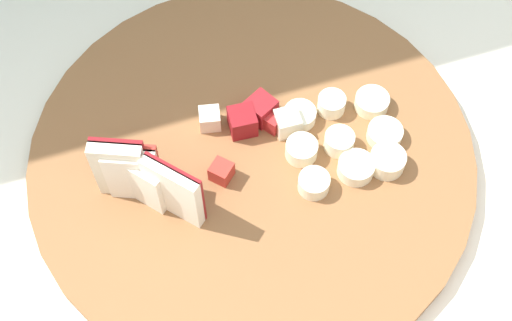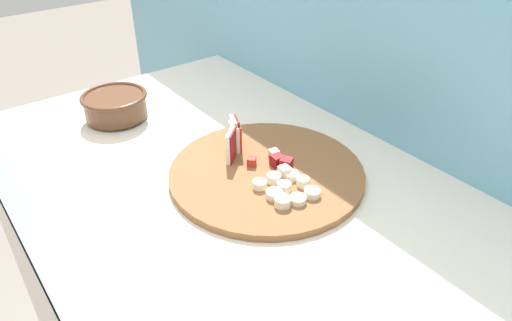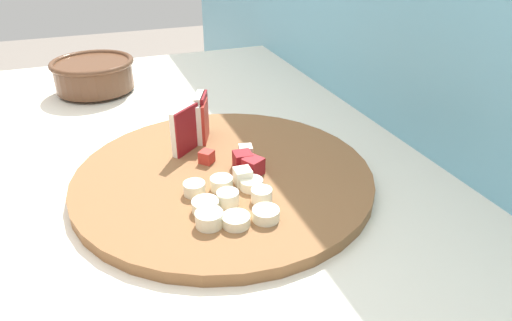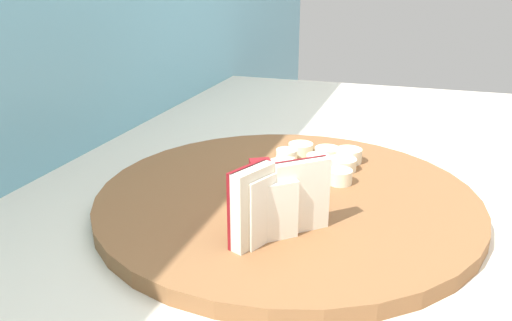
{
  "view_description": "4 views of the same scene",
  "coord_description": "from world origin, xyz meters",
  "px_view_note": "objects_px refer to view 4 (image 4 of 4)",
  "views": [
    {
      "loc": [
        -0.09,
        -0.21,
        1.45
      ],
      "look_at": [
        -0.01,
        0.04,
        0.98
      ],
      "focal_mm": 50.49,
      "sensor_mm": 36.0,
      "label": 1
    },
    {
      "loc": [
        0.57,
        -0.39,
        1.44
      ],
      "look_at": [
        -0.02,
        0.06,
        0.95
      ],
      "focal_mm": 33.03,
      "sensor_mm": 36.0,
      "label": 2
    },
    {
      "loc": [
        0.47,
        -0.06,
        1.22
      ],
      "look_at": [
        0.01,
        0.11,
        0.96
      ],
      "focal_mm": 32.06,
      "sensor_mm": 36.0,
      "label": 3
    },
    {
      "loc": [
        -0.44,
        -0.04,
        1.14
      ],
      "look_at": [
        -0.01,
        0.1,
        0.97
      ],
      "focal_mm": 35.44,
      "sensor_mm": 36.0,
      "label": 4
    }
  ],
  "objects_px": {
    "apple_dice_pile": "(267,177)",
    "banana_slice_rows": "(319,161)",
    "apple_wedge_fan": "(270,205)",
    "cutting_board": "(286,200)"
  },
  "relations": [
    {
      "from": "apple_wedge_fan",
      "to": "apple_dice_pile",
      "type": "xyz_separation_m",
      "value": [
        0.1,
        0.03,
        -0.02
      ]
    },
    {
      "from": "cutting_board",
      "to": "apple_wedge_fan",
      "type": "height_order",
      "value": "apple_wedge_fan"
    },
    {
      "from": "cutting_board",
      "to": "apple_dice_pile",
      "type": "bearing_deg",
      "value": 65.5
    },
    {
      "from": "cutting_board",
      "to": "apple_dice_pile",
      "type": "height_order",
      "value": "apple_dice_pile"
    },
    {
      "from": "apple_wedge_fan",
      "to": "apple_dice_pile",
      "type": "relative_size",
      "value": 0.86
    },
    {
      "from": "banana_slice_rows",
      "to": "cutting_board",
      "type": "bearing_deg",
      "value": 168.28
    },
    {
      "from": "cutting_board",
      "to": "apple_wedge_fan",
      "type": "xyz_separation_m",
      "value": [
        -0.09,
        -0.01,
        0.04
      ]
    },
    {
      "from": "banana_slice_rows",
      "to": "apple_dice_pile",
      "type": "bearing_deg",
      "value": 150.91
    },
    {
      "from": "apple_dice_pile",
      "to": "banana_slice_rows",
      "type": "distance_m",
      "value": 0.08
    },
    {
      "from": "apple_dice_pile",
      "to": "banana_slice_rows",
      "type": "xyz_separation_m",
      "value": [
        0.07,
        -0.04,
        -0.0
      ]
    }
  ]
}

